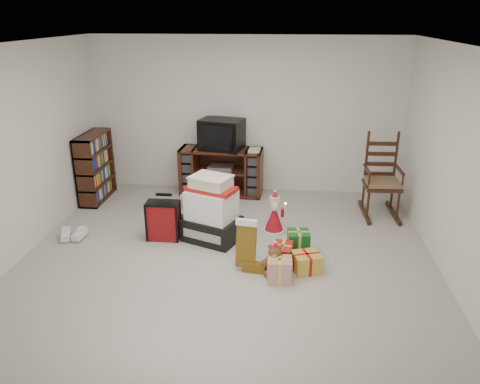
{
  "coord_description": "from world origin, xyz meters",
  "views": [
    {
      "loc": [
        0.69,
        -4.95,
        2.81
      ],
      "look_at": [
        0.1,
        0.6,
        0.66
      ],
      "focal_mm": 35.0,
      "sensor_mm": 36.0,
      "label": 1
    }
  ],
  "objects_px": {
    "sneaker_pair": "(73,236)",
    "gift_cluster": "(291,255)",
    "mrs_claus_figurine": "(186,216)",
    "rocking_chair": "(381,186)",
    "santa_figurine": "(274,216)",
    "red_suitcase": "(163,221)",
    "bookshelf": "(95,168)",
    "crt_television": "(222,134)",
    "teddy_bear": "(275,261)",
    "gift_pile": "(212,213)",
    "tv_stand": "(221,171)"
  },
  "relations": [
    {
      "from": "sneaker_pair",
      "to": "gift_cluster",
      "type": "bearing_deg",
      "value": -17.95
    },
    {
      "from": "mrs_claus_figurine",
      "to": "rocking_chair",
      "type": "bearing_deg",
      "value": 19.42
    },
    {
      "from": "rocking_chair",
      "to": "santa_figurine",
      "type": "xyz_separation_m",
      "value": [
        -1.53,
        -0.83,
        -0.2
      ]
    },
    {
      "from": "red_suitcase",
      "to": "sneaker_pair",
      "type": "xyz_separation_m",
      "value": [
        -1.2,
        -0.14,
        -0.22
      ]
    },
    {
      "from": "bookshelf",
      "to": "sneaker_pair",
      "type": "height_order",
      "value": "bookshelf"
    },
    {
      "from": "sneaker_pair",
      "to": "crt_television",
      "type": "relative_size",
      "value": 0.47
    },
    {
      "from": "red_suitcase",
      "to": "gift_cluster",
      "type": "height_order",
      "value": "red_suitcase"
    },
    {
      "from": "bookshelf",
      "to": "teddy_bear",
      "type": "bearing_deg",
      "value": -34.69
    },
    {
      "from": "mrs_claus_figurine",
      "to": "gift_cluster",
      "type": "bearing_deg",
      "value": -28.71
    },
    {
      "from": "bookshelf",
      "to": "crt_television",
      "type": "distance_m",
      "value": 2.06
    },
    {
      "from": "rocking_chair",
      "to": "sneaker_pair",
      "type": "height_order",
      "value": "rocking_chair"
    },
    {
      "from": "gift_pile",
      "to": "gift_cluster",
      "type": "distance_m",
      "value": 1.21
    },
    {
      "from": "teddy_bear",
      "to": "santa_figurine",
      "type": "bearing_deg",
      "value": 92.7
    },
    {
      "from": "tv_stand",
      "to": "bookshelf",
      "type": "height_order",
      "value": "bookshelf"
    },
    {
      "from": "rocking_chair",
      "to": "teddy_bear",
      "type": "bearing_deg",
      "value": -129.93
    },
    {
      "from": "gift_pile",
      "to": "crt_television",
      "type": "bearing_deg",
      "value": 115.46
    },
    {
      "from": "sneaker_pair",
      "to": "gift_pile",
      "type": "bearing_deg",
      "value": -4.25
    },
    {
      "from": "bookshelf",
      "to": "sneaker_pair",
      "type": "distance_m",
      "value": 1.52
    },
    {
      "from": "rocking_chair",
      "to": "gift_cluster",
      "type": "xyz_separation_m",
      "value": [
        -1.3,
        -1.73,
        -0.29
      ]
    },
    {
      "from": "rocking_chair",
      "to": "red_suitcase",
      "type": "distance_m",
      "value": 3.2
    },
    {
      "from": "gift_pile",
      "to": "teddy_bear",
      "type": "distance_m",
      "value": 1.17
    },
    {
      "from": "tv_stand",
      "to": "gift_pile",
      "type": "relative_size",
      "value": 1.56
    },
    {
      "from": "bookshelf",
      "to": "sneaker_pair",
      "type": "relative_size",
      "value": 3.05
    },
    {
      "from": "bookshelf",
      "to": "gift_pile",
      "type": "bearing_deg",
      "value": -31.2
    },
    {
      "from": "rocking_chair",
      "to": "gift_cluster",
      "type": "distance_m",
      "value": 2.18
    },
    {
      "from": "rocking_chair",
      "to": "mrs_claus_figurine",
      "type": "distance_m",
      "value": 2.88
    },
    {
      "from": "crt_television",
      "to": "red_suitcase",
      "type": "bearing_deg",
      "value": -93.4
    },
    {
      "from": "mrs_claus_figurine",
      "to": "tv_stand",
      "type": "bearing_deg",
      "value": 80.31
    },
    {
      "from": "rocking_chair",
      "to": "sneaker_pair",
      "type": "relative_size",
      "value": 3.59
    },
    {
      "from": "gift_pile",
      "to": "red_suitcase",
      "type": "distance_m",
      "value": 0.65
    },
    {
      "from": "teddy_bear",
      "to": "gift_cluster",
      "type": "distance_m",
      "value": 0.26
    },
    {
      "from": "bookshelf",
      "to": "gift_cluster",
      "type": "bearing_deg",
      "value": -30.63
    },
    {
      "from": "tv_stand",
      "to": "bookshelf",
      "type": "xyz_separation_m",
      "value": [
        -1.94,
        -0.45,
        0.13
      ]
    },
    {
      "from": "tv_stand",
      "to": "teddy_bear",
      "type": "distance_m",
      "value": 2.66
    },
    {
      "from": "crt_television",
      "to": "bookshelf",
      "type": "bearing_deg",
      "value": -153.54
    },
    {
      "from": "tv_stand",
      "to": "crt_television",
      "type": "relative_size",
      "value": 1.81
    },
    {
      "from": "teddy_bear",
      "to": "tv_stand",
      "type": "bearing_deg",
      "value": 111.53
    },
    {
      "from": "bookshelf",
      "to": "santa_figurine",
      "type": "relative_size",
      "value": 1.77
    },
    {
      "from": "red_suitcase",
      "to": "rocking_chair",
      "type": "bearing_deg",
      "value": 21.58
    },
    {
      "from": "teddy_bear",
      "to": "crt_television",
      "type": "distance_m",
      "value": 2.78
    },
    {
      "from": "crt_television",
      "to": "gift_cluster",
      "type": "bearing_deg",
      "value": -50.16
    },
    {
      "from": "tv_stand",
      "to": "rocking_chair",
      "type": "distance_m",
      "value": 2.51
    },
    {
      "from": "rocking_chair",
      "to": "gift_pile",
      "type": "distance_m",
      "value": 2.6
    },
    {
      "from": "red_suitcase",
      "to": "mrs_claus_figurine",
      "type": "relative_size",
      "value": 0.98
    },
    {
      "from": "gift_cluster",
      "to": "gift_pile",
      "type": "bearing_deg",
      "value": 150.52
    },
    {
      "from": "crt_television",
      "to": "mrs_claus_figurine",
      "type": "bearing_deg",
      "value": -86.91
    },
    {
      "from": "teddy_bear",
      "to": "mrs_claus_figurine",
      "type": "height_order",
      "value": "mrs_claus_figurine"
    },
    {
      "from": "gift_cluster",
      "to": "red_suitcase",
      "type": "bearing_deg",
      "value": 162.22
    },
    {
      "from": "santa_figurine",
      "to": "sneaker_pair",
      "type": "height_order",
      "value": "santa_figurine"
    },
    {
      "from": "red_suitcase",
      "to": "mrs_claus_figurine",
      "type": "height_order",
      "value": "mrs_claus_figurine"
    }
  ]
}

